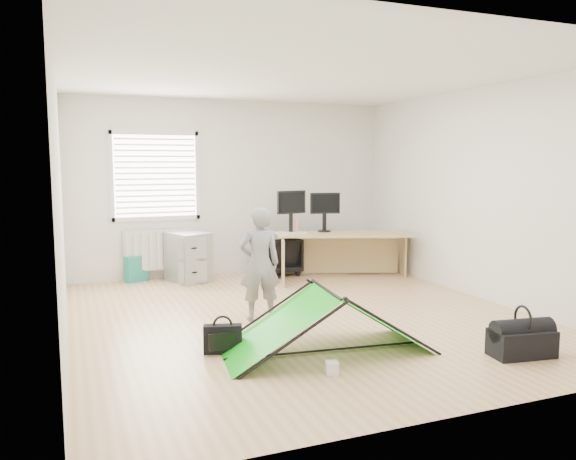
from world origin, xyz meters
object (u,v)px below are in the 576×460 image
object	(u,v)px
kite	(326,321)
storage_crate	(361,260)
thermos	(296,225)
person	(260,264)
duffel_bag	(522,343)
office_chair	(277,256)
filing_cabinet	(188,257)
monitor_right	(324,217)
monitor_left	(291,218)
laptop_bag	(223,339)
desk	(344,256)

from	to	relation	value
kite	storage_crate	distance (m)	4.10
thermos	person	bearing A→B (deg)	-122.50
thermos	duffel_bag	size ratio (longest dim) A/B	0.42
thermos	office_chair	xyz separation A→B (m)	(-0.18, 0.37, -0.51)
filing_cabinet	office_chair	size ratio (longest dim) A/B	1.11
office_chair	monitor_right	bearing A→B (deg)	146.28
filing_cabinet	monitor_left	xyz separation A→B (m)	(1.48, -0.41, 0.56)
office_chair	duffel_bag	bearing A→B (deg)	97.75
laptop_bag	monitor_left	bearing A→B (deg)	73.16
desk	thermos	world-z (taller)	thermos
monitor_right	storage_crate	world-z (taller)	monitor_right
desk	filing_cabinet	bearing A→B (deg)	-177.44
monitor_left	thermos	distance (m)	0.15
office_chair	laptop_bag	distance (m)	3.70
person	storage_crate	world-z (taller)	person
desk	duffel_bag	bearing A→B (deg)	-72.04
laptop_bag	person	bearing A→B (deg)	69.60
thermos	office_chair	world-z (taller)	thermos
person	kite	world-z (taller)	person
desk	person	distance (m)	2.56
filing_cabinet	kite	xyz separation A→B (m)	(0.55, -3.59, -0.07)
monitor_left	kite	xyz separation A→B (m)	(-0.93, -3.19, -0.63)
filing_cabinet	office_chair	distance (m)	1.40
person	storage_crate	distance (m)	3.33
person	duffel_bag	xyz separation A→B (m)	(1.83, -2.01, -0.51)
office_chair	duffel_bag	xyz separation A→B (m)	(0.76, -4.34, -0.17)
monitor_left	monitor_right	size ratio (longest dim) A/B	1.07
desk	duffel_bag	size ratio (longest dim) A/B	3.59
thermos	storage_crate	xyz separation A→B (m)	(1.24, 0.21, -0.65)
monitor_right	person	world-z (taller)	person
monitor_left	laptop_bag	size ratio (longest dim) A/B	1.39
filing_cabinet	storage_crate	xyz separation A→B (m)	(2.81, -0.18, -0.21)
monitor_left	monitor_right	bearing A→B (deg)	-12.71
person	storage_crate	size ratio (longest dim) A/B	2.28
duffel_bag	thermos	bearing A→B (deg)	106.75
person	office_chair	bearing A→B (deg)	-108.09
desk	kite	xyz separation A→B (m)	(-1.69, -2.92, -0.05)
laptop_bag	duffel_bag	distance (m)	2.72
desk	office_chair	size ratio (longest dim) A/B	3.12
thermos	person	xyz separation A→B (m)	(-1.25, -1.96, -0.18)
desk	monitor_left	distance (m)	1.00
monitor_right	laptop_bag	distance (m)	3.80
desk	office_chair	xyz separation A→B (m)	(-0.85, 0.66, -0.05)
duffel_bag	monitor_right	bearing A→B (deg)	100.23
filing_cabinet	thermos	size ratio (longest dim) A/B	3.05
office_chair	storage_crate	xyz separation A→B (m)	(1.41, -0.17, -0.14)
laptop_bag	desk	bearing A→B (deg)	60.67
monitor_left	person	distance (m)	2.27
filing_cabinet	kite	size ratio (longest dim) A/B	0.38
office_chair	person	size ratio (longest dim) A/B	0.51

